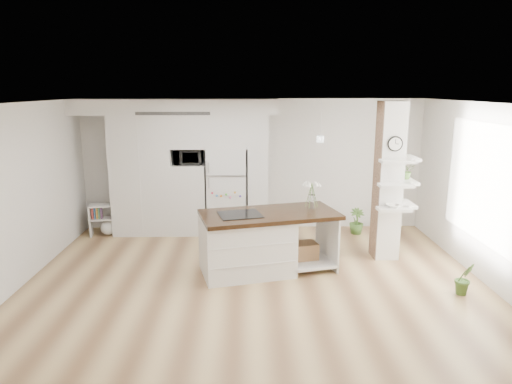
# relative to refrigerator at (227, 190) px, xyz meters

# --- Properties ---
(floor) EXTENTS (7.00, 6.00, 0.01)m
(floor) POSITION_rel_refrigerator_xyz_m (0.53, -2.68, -0.88)
(floor) COLOR tan
(floor) RESTS_ON ground
(room) EXTENTS (7.04, 6.04, 2.72)m
(room) POSITION_rel_refrigerator_xyz_m (0.53, -2.68, 0.98)
(room) COLOR white
(room) RESTS_ON ground
(cabinet_wall) EXTENTS (4.00, 0.71, 2.70)m
(cabinet_wall) POSITION_rel_refrigerator_xyz_m (-0.92, -0.01, 0.63)
(cabinet_wall) COLOR white
(cabinet_wall) RESTS_ON floor
(refrigerator) EXTENTS (0.78, 0.69, 1.75)m
(refrigerator) POSITION_rel_refrigerator_xyz_m (0.00, 0.00, 0.00)
(refrigerator) COLOR white
(refrigerator) RESTS_ON floor
(column) EXTENTS (0.69, 0.90, 2.70)m
(column) POSITION_rel_refrigerator_xyz_m (2.90, -1.55, 0.48)
(column) COLOR silver
(column) RESTS_ON floor
(window) EXTENTS (0.00, 2.40, 2.40)m
(window) POSITION_rel_refrigerator_xyz_m (4.00, -2.38, 0.62)
(window) COLOR white
(window) RESTS_ON room
(pendant_light) EXTENTS (0.12, 0.12, 0.10)m
(pendant_light) POSITION_rel_refrigerator_xyz_m (2.23, -2.53, 1.24)
(pendant_light) COLOR white
(pendant_light) RESTS_ON room
(kitchen_island) EXTENTS (2.35, 1.52, 1.54)m
(kitchen_island) POSITION_rel_refrigerator_xyz_m (0.52, -2.12, -0.37)
(kitchen_island) COLOR white
(kitchen_island) RESTS_ON floor
(bookshelf) EXTENTS (0.59, 0.40, 0.64)m
(bookshelf) POSITION_rel_refrigerator_xyz_m (-2.45, -0.18, -0.59)
(bookshelf) COLOR white
(bookshelf) RESTS_ON floor
(floor_plant_a) EXTENTS (0.29, 0.25, 0.48)m
(floor_plant_a) POSITION_rel_refrigerator_xyz_m (3.52, -3.01, -0.63)
(floor_plant_a) COLOR #47712D
(floor_plant_a) RESTS_ON floor
(floor_plant_b) EXTENTS (0.33, 0.33, 0.52)m
(floor_plant_b) POSITION_rel_refrigerator_xyz_m (2.64, -0.18, -0.61)
(floor_plant_b) COLOR #47712D
(floor_plant_b) RESTS_ON floor
(microwave) EXTENTS (0.54, 0.37, 0.30)m
(microwave) POSITION_rel_refrigerator_xyz_m (-0.75, -0.06, 0.69)
(microwave) COLOR #2D2D2D
(microwave) RESTS_ON cabinet_wall
(shelf_plant) EXTENTS (0.27, 0.23, 0.30)m
(shelf_plant) POSITION_rel_refrigerator_xyz_m (3.15, -1.38, 0.65)
(shelf_plant) COLOR #47712D
(shelf_plant) RESTS_ON column
(decor_bowl) EXTENTS (0.22, 0.22, 0.05)m
(decor_bowl) POSITION_rel_refrigerator_xyz_m (2.82, -1.78, 0.13)
(decor_bowl) COLOR white
(decor_bowl) RESTS_ON column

